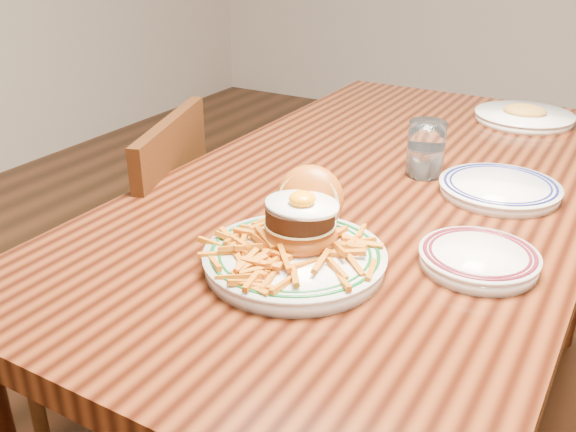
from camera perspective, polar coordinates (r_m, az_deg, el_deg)
The scene contains 7 objects.
table at distance 1.41m, azimuth 8.17°, elevation -0.24°, with size 0.85×1.60×0.75m.
chair_left at distance 1.65m, azimuth -13.18°, elevation -4.73°, with size 0.51×0.51×0.85m.
main_plate at distance 1.03m, azimuth 0.84°, elevation -2.28°, with size 0.29×0.31×0.14m.
side_plate at distance 1.07m, azimuth 16.61°, elevation -3.56°, with size 0.19×0.19×0.03m.
rear_plate at distance 1.36m, azimuth 18.29°, elevation 2.41°, with size 0.24×0.24×0.03m.
water_glass at distance 1.41m, azimuth 12.14°, elevation 5.59°, with size 0.08×0.08×0.12m.
far_plate at distance 1.87m, azimuth 20.25°, elevation 8.33°, with size 0.26×0.26×0.05m.
Camera 1 is at (0.46, -1.19, 1.26)m, focal length 40.00 mm.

